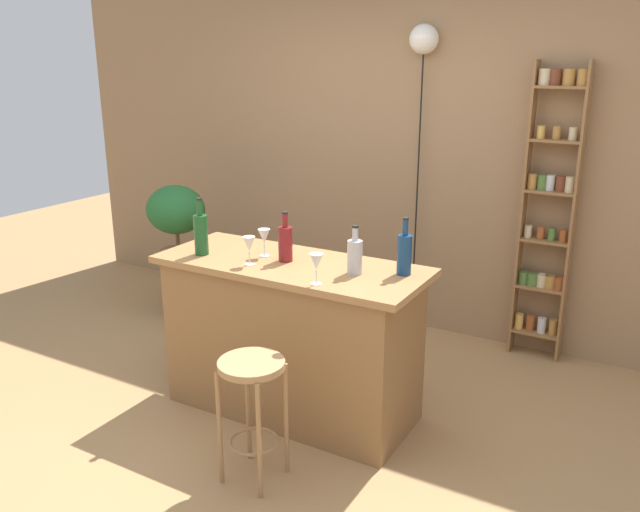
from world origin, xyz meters
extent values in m
plane|color=#A37A4C|center=(0.00, 0.00, 0.00)|extent=(12.00, 12.00, 0.00)
cube|color=#997551|center=(0.00, 1.95, 1.40)|extent=(6.40, 0.10, 2.80)
cube|color=olive|center=(0.00, 0.30, 0.45)|extent=(1.45, 0.59, 0.90)
cube|color=#9E7042|center=(0.00, 0.30, 0.92)|extent=(1.57, 0.64, 0.04)
cylinder|color=#997047|center=(0.07, -0.48, 0.31)|extent=(0.02, 0.02, 0.62)
cylinder|color=#997047|center=(0.31, -0.48, 0.31)|extent=(0.02, 0.02, 0.62)
cylinder|color=#997047|center=(0.07, -0.25, 0.31)|extent=(0.02, 0.02, 0.62)
cylinder|color=#997047|center=(0.31, -0.25, 0.31)|extent=(0.02, 0.02, 0.62)
torus|color=#997047|center=(0.19, -0.37, 0.21)|extent=(0.26, 0.26, 0.02)
cylinder|color=#A87F51|center=(0.19, -0.37, 0.63)|extent=(0.33, 0.33, 0.03)
cube|color=olive|center=(0.94, 1.81, 1.02)|extent=(0.02, 0.13, 2.04)
cube|color=olive|center=(1.27, 1.81, 1.02)|extent=(0.02, 0.13, 2.04)
cube|color=olive|center=(1.11, 1.81, 0.17)|extent=(0.31, 0.13, 0.02)
cylinder|color=gold|center=(0.99, 1.80, 0.24)|extent=(0.06, 0.06, 0.11)
cylinder|color=#994C23|center=(1.06, 1.81, 0.24)|extent=(0.06, 0.06, 0.11)
cylinder|color=silver|center=(1.15, 1.80, 0.24)|extent=(0.06, 0.06, 0.11)
cylinder|color=#AD7A38|center=(1.22, 1.81, 0.24)|extent=(0.06, 0.06, 0.11)
cube|color=olive|center=(1.11, 1.81, 0.51)|extent=(0.31, 0.13, 0.02)
cylinder|color=#4C7033|center=(0.99, 1.81, 0.56)|extent=(0.07, 0.07, 0.09)
cylinder|color=#4C7033|center=(1.05, 1.80, 0.56)|extent=(0.07, 0.07, 0.09)
cylinder|color=beige|center=(1.11, 1.81, 0.56)|extent=(0.07, 0.07, 0.09)
cylinder|color=#AD7A38|center=(1.17, 1.81, 0.56)|extent=(0.07, 0.07, 0.09)
cylinder|color=#994C23|center=(1.23, 1.81, 0.56)|extent=(0.07, 0.07, 0.09)
cube|color=olive|center=(1.11, 1.81, 0.85)|extent=(0.31, 0.13, 0.02)
cylinder|color=beige|center=(0.99, 1.81, 0.90)|extent=(0.05, 0.05, 0.09)
cylinder|color=#994C23|center=(1.07, 1.81, 0.90)|extent=(0.05, 0.05, 0.09)
cylinder|color=#4C7033|center=(1.15, 1.81, 0.90)|extent=(0.05, 0.05, 0.09)
cylinder|color=#994C23|center=(1.22, 1.80, 0.90)|extent=(0.05, 0.05, 0.09)
cube|color=olive|center=(1.11, 1.81, 1.19)|extent=(0.31, 0.13, 0.02)
cylinder|color=#AD7A38|center=(0.98, 1.81, 1.25)|extent=(0.06, 0.06, 0.10)
cylinder|color=#4C7033|center=(1.05, 1.81, 1.25)|extent=(0.06, 0.06, 0.10)
cylinder|color=silver|center=(1.10, 1.82, 1.25)|extent=(0.06, 0.06, 0.10)
cylinder|color=brown|center=(1.17, 1.82, 1.25)|extent=(0.06, 0.06, 0.10)
cylinder|color=beige|center=(1.22, 1.81, 1.25)|extent=(0.06, 0.06, 0.10)
cube|color=olive|center=(1.11, 1.81, 1.53)|extent=(0.31, 0.13, 0.02)
cylinder|color=gold|center=(1.01, 1.81, 1.58)|extent=(0.05, 0.05, 0.08)
cylinder|color=#AD7A38|center=(1.11, 1.82, 1.58)|extent=(0.05, 0.05, 0.08)
cylinder|color=beige|center=(1.21, 1.81, 1.58)|extent=(0.05, 0.05, 0.08)
cube|color=olive|center=(1.11, 1.81, 1.87)|extent=(0.31, 0.13, 0.02)
cylinder|color=beige|center=(1.00, 1.81, 1.93)|extent=(0.08, 0.08, 0.10)
cylinder|color=brown|center=(1.06, 1.82, 1.93)|extent=(0.08, 0.08, 0.10)
cylinder|color=#AD7A38|center=(1.15, 1.81, 1.93)|extent=(0.08, 0.08, 0.10)
cylinder|color=#AD7A38|center=(1.23, 1.81, 1.93)|extent=(0.08, 0.08, 0.10)
cylinder|color=#2D2823|center=(-1.58, 1.10, 0.20)|extent=(0.28, 0.28, 0.39)
cylinder|color=#A86B4C|center=(-1.58, 1.10, 0.48)|extent=(0.30, 0.30, 0.18)
cylinder|color=brown|center=(-1.58, 1.10, 0.65)|extent=(0.03, 0.03, 0.16)
ellipsoid|color=#23602D|center=(-1.58, 1.10, 0.90)|extent=(0.48, 0.43, 0.39)
cylinder|color=maroon|center=(-0.04, 0.31, 1.04)|extent=(0.08, 0.08, 0.20)
cylinder|color=maroon|center=(-0.04, 0.31, 1.18)|extent=(0.03, 0.03, 0.08)
cylinder|color=black|center=(-0.04, 0.31, 1.22)|extent=(0.03, 0.03, 0.01)
cylinder|color=#194C23|center=(-0.54, 0.17, 1.06)|extent=(0.08, 0.08, 0.24)
cylinder|color=#194C23|center=(-0.54, 0.17, 1.22)|extent=(0.03, 0.03, 0.09)
cylinder|color=black|center=(-0.54, 0.17, 1.27)|extent=(0.03, 0.03, 0.01)
cylinder|color=#B2B2B7|center=(0.41, 0.30, 1.03)|extent=(0.08, 0.08, 0.18)
cylinder|color=#B2B2B7|center=(0.41, 0.30, 1.16)|extent=(0.03, 0.03, 0.07)
cylinder|color=black|center=(0.41, 0.30, 1.20)|extent=(0.03, 0.03, 0.01)
cylinder|color=navy|center=(0.64, 0.42, 1.05)|extent=(0.08, 0.08, 0.22)
cylinder|color=navy|center=(0.64, 0.42, 1.20)|extent=(0.03, 0.03, 0.08)
cylinder|color=black|center=(0.64, 0.42, 1.25)|extent=(0.03, 0.03, 0.01)
cylinder|color=silver|center=(-0.18, 0.15, 0.94)|extent=(0.06, 0.06, 0.00)
cylinder|color=silver|center=(-0.18, 0.15, 0.98)|extent=(0.01, 0.01, 0.08)
cone|color=silver|center=(-0.18, 0.15, 1.06)|extent=(0.07, 0.07, 0.08)
cylinder|color=silver|center=(0.31, 0.05, 0.94)|extent=(0.06, 0.06, 0.00)
cylinder|color=silver|center=(0.31, 0.05, 0.98)|extent=(0.01, 0.01, 0.08)
cone|color=silver|center=(0.31, 0.05, 1.06)|extent=(0.07, 0.07, 0.08)
cylinder|color=silver|center=(-0.20, 0.32, 0.94)|extent=(0.06, 0.06, 0.00)
cylinder|color=silver|center=(-0.20, 0.32, 0.98)|extent=(0.01, 0.01, 0.08)
cone|color=silver|center=(-0.20, 0.32, 1.06)|extent=(0.07, 0.07, 0.08)
cylinder|color=black|center=(0.15, 1.84, 1.09)|extent=(0.01, 0.01, 2.18)
sphere|color=white|center=(0.15, 1.84, 2.18)|extent=(0.21, 0.21, 0.21)
camera|label=1|loc=(1.89, -2.66, 2.06)|focal=36.37mm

